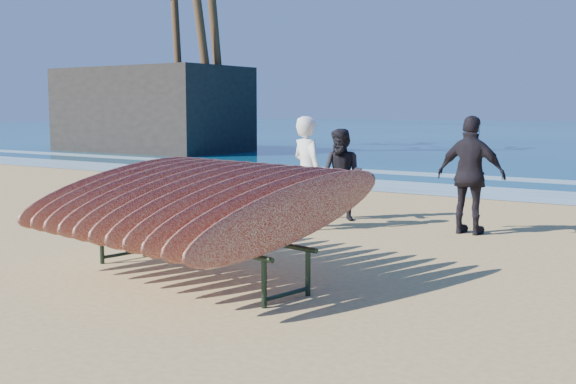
{
  "coord_description": "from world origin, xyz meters",
  "views": [
    {
      "loc": [
        4.96,
        -6.52,
        1.99
      ],
      "look_at": [
        0.0,
        0.8,
        0.95
      ],
      "focal_mm": 45.0,
      "sensor_mm": 36.0,
      "label": 1
    }
  ],
  "objects_px": {
    "surfboard_rack": "(194,201)",
    "person_dark_a": "(342,175)",
    "building": "(152,110)",
    "person_white": "(307,173)",
    "person_dark_b": "(471,175)"
  },
  "relations": [
    {
      "from": "surfboard_rack",
      "to": "person_dark_a",
      "type": "distance_m",
      "value": 4.84
    },
    {
      "from": "person_dark_a",
      "to": "building",
      "type": "height_order",
      "value": "building"
    },
    {
      "from": "person_white",
      "to": "building",
      "type": "relative_size",
      "value": 0.22
    },
    {
      "from": "building",
      "to": "person_white",
      "type": "bearing_deg",
      "value": -38.8
    },
    {
      "from": "surfboard_rack",
      "to": "person_white",
      "type": "xyz_separation_m",
      "value": [
        -0.79,
        3.67,
        0.02
      ]
    },
    {
      "from": "person_dark_b",
      "to": "person_dark_a",
      "type": "bearing_deg",
      "value": -1.66
    },
    {
      "from": "building",
      "to": "person_dark_b",
      "type": "bearing_deg",
      "value": -33.22
    },
    {
      "from": "person_white",
      "to": "person_dark_b",
      "type": "xyz_separation_m",
      "value": [
        2.39,
        1.02,
        0.01
      ]
    },
    {
      "from": "person_dark_a",
      "to": "building",
      "type": "xyz_separation_m",
      "value": [
        -17.37,
        12.84,
        1.07
      ]
    },
    {
      "from": "surfboard_rack",
      "to": "person_dark_b",
      "type": "height_order",
      "value": "person_dark_b"
    },
    {
      "from": "person_dark_b",
      "to": "person_white",
      "type": "bearing_deg",
      "value": 23.65
    },
    {
      "from": "person_dark_a",
      "to": "building",
      "type": "distance_m",
      "value": 21.63
    },
    {
      "from": "person_dark_a",
      "to": "person_dark_b",
      "type": "xyz_separation_m",
      "value": [
        2.38,
        -0.09,
        0.12
      ]
    },
    {
      "from": "person_white",
      "to": "person_dark_a",
      "type": "relative_size",
      "value": 1.14
    },
    {
      "from": "person_white",
      "to": "building",
      "type": "xyz_separation_m",
      "value": [
        -17.35,
        13.95,
        0.96
      ]
    }
  ]
}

